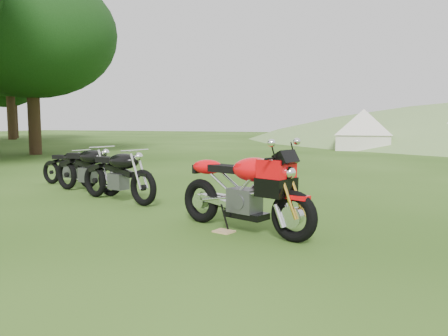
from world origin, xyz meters
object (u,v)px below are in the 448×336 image
at_px(vintage_moto_a, 87,168).
at_px(vintage_moto_c, 117,173).
at_px(sport_motorcycle, 243,184).
at_px(plywood_board, 224,231).
at_px(vintage_moto_d, 69,166).
at_px(tent_left, 363,128).

xyz_separation_m(vintage_moto_a, vintage_moto_c, (1.21, -0.61, -0.00)).
relative_size(sport_motorcycle, plywood_board, 8.28).
relative_size(plywood_board, vintage_moto_d, 0.15).
bearing_deg(vintage_moto_c, vintage_moto_a, 171.00).
bearing_deg(plywood_board, vintage_moto_a, 152.80).
bearing_deg(sport_motorcycle, vintage_moto_a, 175.77).
height_order(vintage_moto_a, vintage_moto_c, vintage_moto_a).
distance_m(sport_motorcycle, vintage_moto_a, 4.59).
bearing_deg(vintage_moto_c, sport_motorcycle, -5.58).
xyz_separation_m(plywood_board, vintage_moto_d, (-5.03, 2.70, 0.46)).
xyz_separation_m(plywood_board, tent_left, (0.44, 19.47, 1.18)).
xyz_separation_m(sport_motorcycle, vintage_moto_c, (-2.98, 1.28, -0.11)).
height_order(sport_motorcycle, vintage_moto_c, sport_motorcycle).
relative_size(sport_motorcycle, vintage_moto_d, 1.22).
distance_m(vintage_moto_d, tent_left, 17.66).
height_order(sport_motorcycle, tent_left, tent_left).
height_order(plywood_board, vintage_moto_a, vintage_moto_a).
xyz_separation_m(sport_motorcycle, plywood_board, (-0.23, -0.15, -0.65)).
height_order(plywood_board, vintage_moto_c, vintage_moto_c).
distance_m(sport_motorcycle, tent_left, 19.33).
bearing_deg(plywood_board, vintage_moto_c, 152.56).
distance_m(sport_motorcycle, vintage_moto_c, 3.24).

